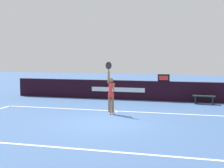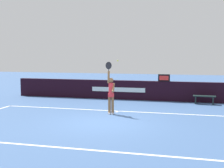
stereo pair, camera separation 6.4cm
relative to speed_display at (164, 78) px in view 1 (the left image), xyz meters
name	(u,v)px [view 1 (the left image)]	position (x,y,z in m)	size (l,w,h in m)	color
ground_plane	(103,123)	(-1.89, -6.35, -1.37)	(60.00, 60.00, 0.00)	#3D5C8D
court_lines	(101,125)	(-1.89, -6.78, -1.36)	(11.97, 6.11, 0.00)	white
back_wall	(132,90)	(-1.89, 0.00, -0.79)	(14.99, 0.30, 1.16)	black
speed_display	(164,78)	(0.00, 0.00, 0.00)	(0.68, 0.17, 0.42)	black
tennis_player	(111,93)	(-2.03, -4.59, -0.37)	(0.45, 0.45, 2.41)	brown
tennis_ball	(118,61)	(-1.68, -4.73, 1.10)	(0.06, 0.06, 0.06)	#D1E62F
courtside_bench_near	(204,98)	(2.27, -0.67, -1.02)	(1.22, 0.42, 0.48)	black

